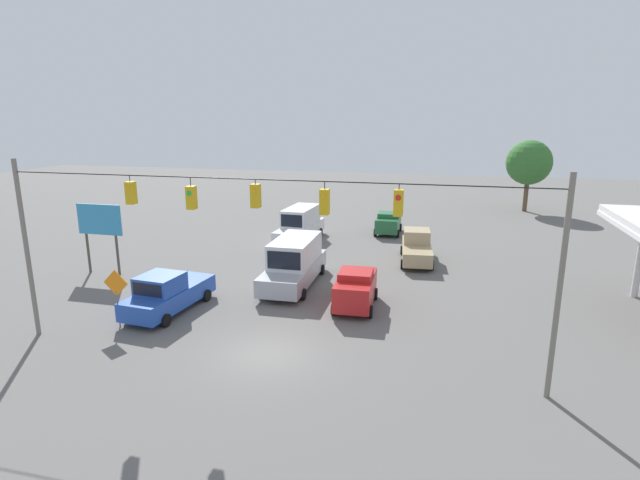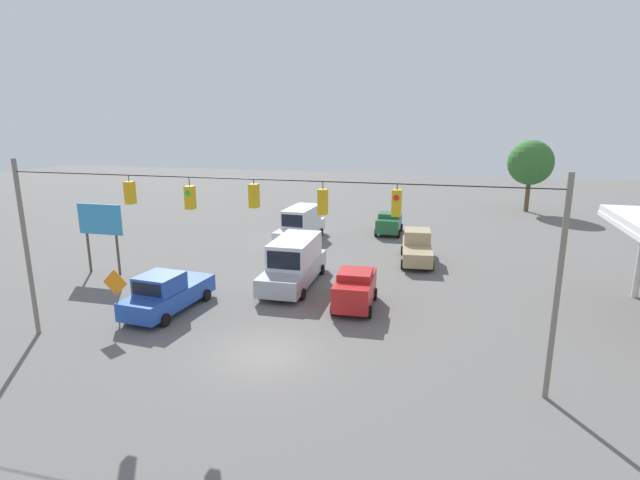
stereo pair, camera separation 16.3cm
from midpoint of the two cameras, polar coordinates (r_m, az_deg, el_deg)
The scene contains 14 objects.
ground_plane at distance 21.65m, azimuth -6.08°, elevation -12.83°, with size 140.00×140.00×0.00m, color #605E5B.
overhead_signal_span at distance 19.23m, azimuth -7.11°, elevation 0.56°, with size 21.87×0.38×8.01m.
sedan_red_crossing_near at distance 26.13m, azimuth 4.20°, elevation -5.53°, with size 2.19×4.08×1.99m.
box_truck_silver_withflow_mid at distance 29.55m, azimuth -2.81°, elevation -2.50°, with size 2.69×7.16×2.76m.
box_truck_white_withflow_far at distance 39.98m, azimuth -2.09°, elevation 1.81°, with size 2.61×6.90×2.68m.
pickup_truck_blue_parked_shoulder at distance 26.65m, azimuth -16.91°, elevation -5.84°, with size 2.66×5.72×2.12m.
pickup_truck_tan_oncoming_far at distance 34.90m, azimuth 11.14°, elevation -0.85°, with size 2.51×5.63×2.12m.
sedan_green_oncoming_deep at distance 42.82m, azimuth 8.01°, elevation 1.97°, with size 2.12×3.84×1.82m.
traffic_cone_nearest at distance 26.91m, azimuth -16.94°, elevation -7.14°, with size 0.40×0.40×0.64m, color orange.
traffic_cone_second at distance 28.61m, azimuth -14.50°, elevation -5.71°, with size 0.40×0.40×0.64m, color orange.
traffic_cone_third at distance 30.32m, azimuth -12.95°, elevation -4.49°, with size 0.40×0.40×0.64m, color orange.
roadside_billboard at distance 33.97m, azimuth -23.68°, elevation 1.61°, with size 3.05×0.16×4.47m.
work_zone_sign at distance 25.21m, azimuth -22.15°, elevation -5.00°, with size 1.27×0.06×2.84m.
tree_horizon_left at distance 56.38m, azimuth 23.01°, elevation 8.12°, with size 4.59×4.59×7.41m.
Camera 2 is at (-7.02, 18.04, 9.71)m, focal length 28.00 mm.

